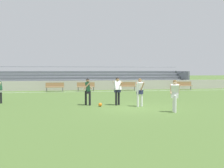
{
  "coord_description": "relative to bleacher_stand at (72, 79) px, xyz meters",
  "views": [
    {
      "loc": [
        -3.79,
        -14.79,
        2.18
      ],
      "look_at": [
        -0.75,
        3.06,
        1.21
      ],
      "focal_mm": 42.63,
      "sensor_mm": 36.0,
      "label": 1
    }
  ],
  "objects": [
    {
      "name": "ground_plane",
      "position": [
        3.19,
        -16.78,
        -1.09
      ],
      "size": [
        160.0,
        160.0,
        0.0
      ],
      "primitive_type": "plane",
      "color": "#4C6B30"
    },
    {
      "name": "field_line_sideline",
      "position": [
        3.19,
        -5.13,
        -1.09
      ],
      "size": [
        44.0,
        0.12,
        0.01
      ],
      "primitive_type": "cube",
      "color": "white",
      "rests_on": "ground"
    },
    {
      "name": "sideline_wall",
      "position": [
        3.19,
        -3.2,
        -0.58
      ],
      "size": [
        48.0,
        0.16,
        1.02
      ],
      "primitive_type": "cube",
      "color": "#BCB7AD",
      "rests_on": "ground"
    },
    {
      "name": "bleacher_stand",
      "position": [
        0.0,
        0.0,
        0.0
      ],
      "size": [
        27.59,
        4.27,
        2.58
      ],
      "color": "#9EA3AD",
      "rests_on": "ground"
    },
    {
      "name": "bench_near_wall_gap",
      "position": [
        1.3,
        -4.61,
        -0.55
      ],
      "size": [
        1.8,
        0.4,
        0.9
      ],
      "color": "#99754C",
      "rests_on": "ground"
    },
    {
      "name": "bench_centre_sideline",
      "position": [
        5.57,
        -4.61,
        -0.55
      ],
      "size": [
        1.8,
        0.4,
        0.9
      ],
      "color": "#99754C",
      "rests_on": "ground"
    },
    {
      "name": "bench_far_left",
      "position": [
        11.87,
        -4.61,
        -0.55
      ],
      "size": [
        1.8,
        0.4,
        0.9
      ],
      "color": "#99754C",
      "rests_on": "ground"
    },
    {
      "name": "bench_near_bin",
      "position": [
        -1.79,
        -4.61,
        -0.55
      ],
      "size": [
        1.8,
        0.4,
        0.9
      ],
      "color": "#99754C",
      "rests_on": "ground"
    },
    {
      "name": "player_dark_pressing_high",
      "position": [
        0.66,
        -15.34,
        -0.11
      ],
      "size": [
        0.58,
        0.44,
        1.65
      ],
      "color": "black",
      "rests_on": "ground"
    },
    {
      "name": "player_white_dropping_back",
      "position": [
        2.46,
        -15.6,
        -0.06
      ],
      "size": [
        0.49,
        0.65,
        1.72
      ],
      "color": "black",
      "rests_on": "ground"
    },
    {
      "name": "player_white_wide_right",
      "position": [
        4.83,
        -18.78,
        -0.1
      ],
      "size": [
        0.58,
        0.46,
        1.66
      ],
      "color": "white",
      "rests_on": "ground"
    },
    {
      "name": "player_white_overlapping",
      "position": [
        3.65,
        -16.43,
        -0.1
      ],
      "size": [
        0.5,
        0.64,
        1.67
      ],
      "color": "white",
      "rests_on": "ground"
    },
    {
      "name": "soccer_ball",
      "position": [
        1.34,
        -16.02,
        -0.98
      ],
      "size": [
        0.22,
        0.22,
        0.22
      ],
      "primitive_type": "sphere",
      "color": "orange",
      "rests_on": "ground"
    }
  ]
}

